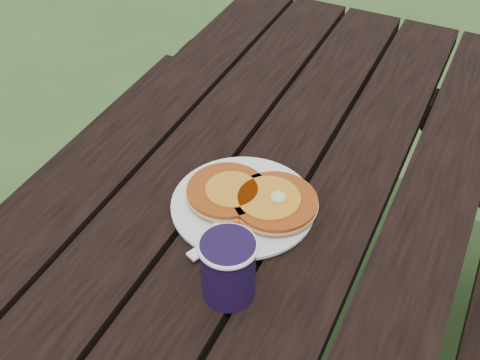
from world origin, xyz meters
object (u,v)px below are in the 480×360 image
at_px(picnic_table, 227,359).
at_px(plate, 243,206).
at_px(coffee_cup, 228,266).
at_px(pancake_stack, 252,198).

distance_m(picnic_table, plate, 0.39).
bearing_deg(coffee_cup, picnic_table, 120.51).
relative_size(plate, coffee_cup, 2.26).
bearing_deg(pancake_stack, coffee_cup, -76.39).
xyz_separation_m(picnic_table, coffee_cup, (0.06, -0.10, 0.44)).
bearing_deg(coffee_cup, plate, 108.54).
distance_m(picnic_table, pancake_stack, 0.42).
height_order(picnic_table, plate, plate).
bearing_deg(plate, coffee_cup, -71.46).
relative_size(picnic_table, pancake_stack, 7.80).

